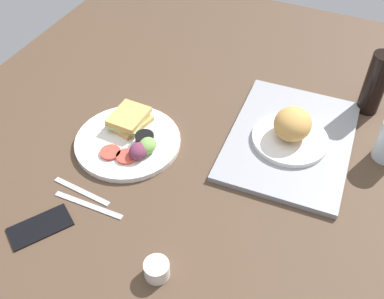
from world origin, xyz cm
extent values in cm
cube|color=#4C3828|center=(0.00, 0.00, -1.50)|extent=(190.00, 150.00, 3.00)
cube|color=gray|center=(-15.86, 25.32, 0.80)|extent=(46.38, 34.90, 1.60)
cylinder|color=white|center=(-14.45, 25.32, 2.30)|extent=(20.98, 20.98, 1.40)
ellipsoid|color=tan|center=(-15.38, 25.12, 7.03)|extent=(11.82, 10.21, 8.06)
cylinder|color=white|center=(3.60, -15.97, 0.80)|extent=(29.48, 29.48, 1.60)
cube|color=tan|center=(-2.30, -18.62, 2.30)|extent=(12.87, 11.42, 1.40)
cube|color=#B2C66B|center=(-2.30, -18.62, 3.50)|extent=(11.63, 9.79, 1.00)
cube|color=tan|center=(-2.30, -18.62, 4.70)|extent=(11.30, 9.37, 1.40)
cylinder|color=#D14738|center=(10.23, -17.44, 2.00)|extent=(5.60, 5.60, 0.80)
cylinder|color=#D14738|center=(9.79, -12.72, 2.00)|extent=(5.60, 5.60, 0.80)
cylinder|color=black|center=(2.86, -10.81, 3.10)|extent=(5.20, 5.20, 3.00)
cylinder|color=#EFEACC|center=(2.86, -10.81, 4.20)|extent=(4.26, 4.26, 0.60)
ellipsoid|color=#729E4C|center=(5.07, -8.89, 3.40)|extent=(6.00, 4.80, 3.60)
ellipsoid|color=#6B2D47|center=(7.73, -10.07, 3.40)|extent=(6.00, 4.80, 3.60)
cylinder|color=black|center=(-39.13, 42.69, 9.73)|extent=(6.40, 6.40, 19.46)
cylinder|color=silver|center=(36.27, 10.13, 2.00)|extent=(5.60, 5.60, 4.00)
cube|color=#B7B7BC|center=(23.60, -17.97, 0.25)|extent=(2.93, 17.06, 0.50)
cube|color=#B7B7BC|center=(26.60, -13.97, 0.25)|extent=(1.64, 19.02, 0.50)
cube|color=black|center=(36.74, -20.75, 0.40)|extent=(15.96, 14.03, 0.80)
camera|label=1|loc=(77.76, 37.07, 87.89)|focal=41.75mm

